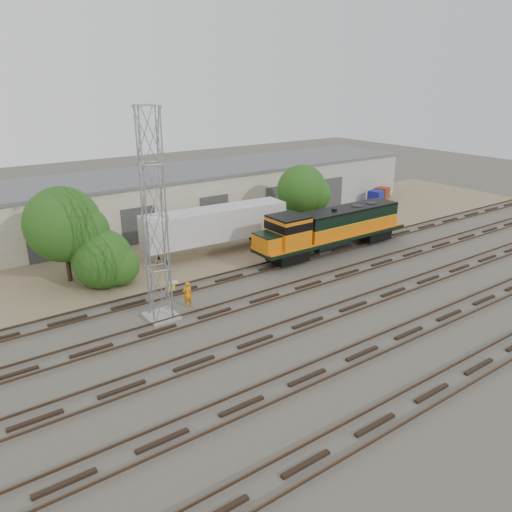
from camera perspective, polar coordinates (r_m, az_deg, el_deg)
ground at (r=35.79m, az=7.59°, el=-4.15°), size 140.00×140.00×0.00m
dirt_strip at (r=47.04m, az=-4.92°, el=1.87°), size 80.00×16.00×0.02m
tracks at (r=33.85m, az=11.06°, el=-5.66°), size 80.00×20.40×0.28m
warehouse at (r=53.15m, az=-9.43°, el=6.72°), size 58.40×10.40×5.30m
locomotive at (r=43.31m, az=8.57°, el=3.15°), size 15.65×2.75×3.76m
signal_tower at (r=30.24m, az=-11.49°, el=3.88°), size 1.91×1.91×12.97m
sign_post at (r=32.86m, az=-9.59°, el=-3.78°), size 0.83×0.22×2.05m
worker at (r=33.35m, az=-7.83°, el=-4.35°), size 0.69×0.50×1.77m
semi_trailer at (r=42.97m, az=-4.26°, el=3.60°), size 12.97×3.41×3.95m
dumpster_blue at (r=62.51m, az=13.53°, el=6.59°), size 1.95×1.89×1.50m
dumpster_red at (r=65.07m, az=14.25°, el=6.99°), size 1.87×1.80×1.40m
tree_west at (r=38.44m, az=-20.71°, el=3.20°), size 5.75×5.48×7.17m
tree_mid at (r=37.80m, az=-16.71°, el=-0.53°), size 4.63×4.41×4.41m
tree_east at (r=49.24m, az=5.60°, el=7.43°), size 5.06×4.82×6.50m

